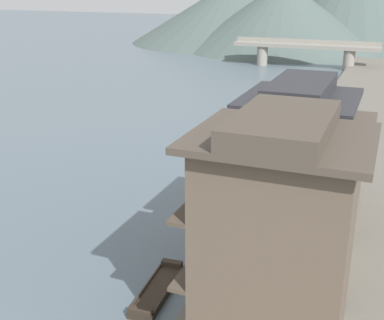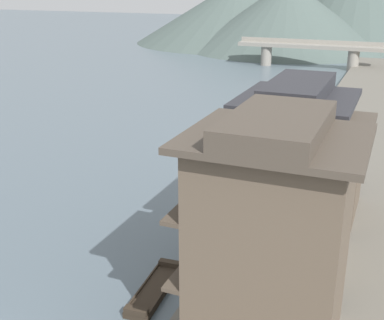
# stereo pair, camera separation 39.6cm
# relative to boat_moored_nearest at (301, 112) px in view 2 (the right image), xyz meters

# --- Properties ---
(boat_moored_nearest) EXTENTS (1.32, 4.72, 0.37)m
(boat_moored_nearest) POSITION_rel_boat_moored_nearest_xyz_m (0.00, 0.00, 0.00)
(boat_moored_nearest) COLOR brown
(boat_moored_nearest) RESTS_ON ground
(boat_moored_second) EXTENTS (1.47, 4.42, 0.54)m
(boat_moored_second) POSITION_rel_boat_moored_nearest_xyz_m (0.21, -36.31, 0.06)
(boat_moored_second) COLOR #33281E
(boat_moored_second) RESTS_ON ground
(boat_moored_third) EXTENTS (1.11, 5.13, 0.72)m
(boat_moored_third) POSITION_rel_boat_moored_nearest_xyz_m (0.61, -11.29, 0.12)
(boat_moored_third) COLOR #232326
(boat_moored_third) RESTS_ON ground
(boat_moored_far) EXTENTS (0.92, 5.68, 0.69)m
(boat_moored_far) POSITION_rel_boat_moored_nearest_xyz_m (0.87, -22.97, 0.10)
(boat_moored_far) COLOR #33281E
(boat_moored_far) RESTS_ON ground
(boat_midriver_drifting) EXTENTS (3.18, 4.62, 0.42)m
(boat_midriver_drifting) POSITION_rel_boat_moored_nearest_xyz_m (-3.94, 13.41, 0.02)
(boat_midriver_drifting) COLOR #423328
(boat_midriver_drifting) RESTS_ON ground
(house_waterfront_nearest) EXTENTS (6.29, 5.53, 8.74)m
(house_waterfront_nearest) POSITION_rel_boat_moored_nearest_xyz_m (5.87, -38.05, 4.96)
(house_waterfront_nearest) COLOR brown
(house_waterfront_nearest) RESTS_ON riverbank_right
(house_waterfront_second) EXTENTS (5.25, 5.76, 8.74)m
(house_waterfront_second) POSITION_rel_boat_moored_nearest_xyz_m (5.35, -31.87, 4.96)
(house_waterfront_second) COLOR #7F705B
(house_waterfront_second) RESTS_ON riverbank_right
(house_waterfront_tall) EXTENTS (5.91, 5.79, 6.14)m
(house_waterfront_tall) POSITION_rel_boat_moored_nearest_xyz_m (5.68, -25.65, 3.65)
(house_waterfront_tall) COLOR brown
(house_waterfront_tall) RESTS_ON riverbank_right
(mooring_post_dock_mid) EXTENTS (0.20, 0.20, 0.71)m
(mooring_post_dock_mid) POSITION_rel_boat_moored_nearest_xyz_m (2.47, -31.97, 0.99)
(mooring_post_dock_mid) COLOR #473828
(mooring_post_dock_mid) RESTS_ON riverbank_right
(stone_bridge) EXTENTS (23.87, 2.40, 4.54)m
(stone_bridge) POSITION_rel_boat_moored_nearest_xyz_m (-4.92, 31.01, 2.80)
(stone_bridge) COLOR gray
(stone_bridge) RESTS_ON ground
(hill_far_west) EXTENTS (40.90, 40.90, 14.11)m
(hill_far_west) POSITION_rel_boat_moored_nearest_xyz_m (-13.72, 53.20, 6.93)
(hill_far_west) COLOR #4C5B56
(hill_far_west) RESTS_ON ground
(hill_far_east) EXTENTS (47.92, 47.92, 14.15)m
(hill_far_east) POSITION_rel_boat_moored_nearest_xyz_m (-27.18, 62.43, 6.95)
(hill_far_east) COLOR #4C5B56
(hill_far_east) RESTS_ON ground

